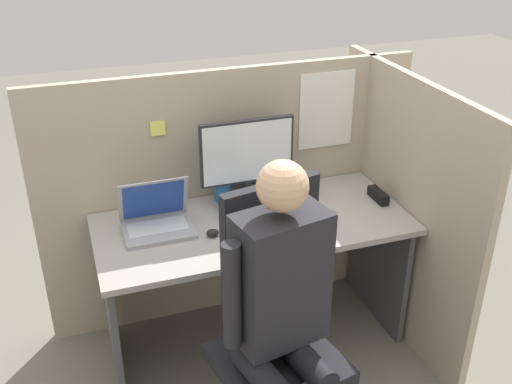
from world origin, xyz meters
The scene contains 13 objects.
ground_plane centered at (0.00, 0.00, 0.00)m, with size 12.00×12.00×0.00m, color slate.
cubicle_panel_back centered at (0.00, 0.69, 0.69)m, with size 2.00×0.05×1.38m.
cubicle_panel_right centered at (0.78, 0.27, 0.69)m, with size 0.04×1.30×1.38m.
desk centered at (0.00, 0.33, 0.55)m, with size 1.50×0.67×0.72m.
paper_box centered at (0.03, 0.51, 0.76)m, with size 0.28×0.24×0.08m.
monitor centered at (0.03, 0.51, 0.99)m, with size 0.47×0.18×0.37m.
laptop centered at (-0.45, 0.41, 0.77)m, with size 0.32×0.25×0.25m.
mouse centered at (-0.22, 0.27, 0.74)m, with size 0.06×0.05×0.04m.
stapler centered at (0.68, 0.34, 0.75)m, with size 0.04×0.15×0.05m.
carrot_toy centered at (0.09, 0.12, 0.74)m, with size 0.05×0.12×0.05m.
office_chair centered at (-0.09, -0.21, 0.57)m, with size 0.55×0.60×1.12m.
person centered at (-0.13, -0.37, 0.77)m, with size 0.47×0.47×1.34m.
coffee_mug centered at (0.33, 0.49, 0.78)m, with size 0.08×0.08×0.11m.
Camera 1 is at (-0.79, -2.02, 2.16)m, focal length 42.00 mm.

